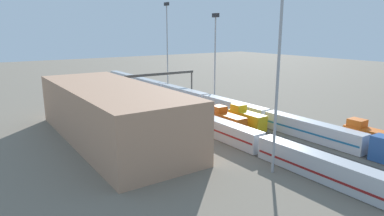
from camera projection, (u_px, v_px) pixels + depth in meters
ground_plane at (197, 111)px, 93.54m from camera, size 400.00×400.00×0.00m
track_bed_0 at (225, 107)px, 99.03m from camera, size 140.00×2.80×0.12m
track_bed_1 at (211, 109)px, 96.28m from camera, size 140.00×2.80×0.12m
track_bed_2 at (197, 111)px, 93.52m from camera, size 140.00×2.80×0.12m
track_bed_3 at (182, 114)px, 90.77m from camera, size 140.00×2.80×0.12m
track_bed_4 at (167, 116)px, 88.01m from camera, size 140.00×2.80×0.12m
train_on_track_1 at (202, 99)px, 99.72m from camera, size 139.00×3.06×4.40m
train_on_track_3 at (226, 121)px, 75.53m from camera, size 10.00×3.00×5.00m
train_on_track_4 at (163, 108)px, 89.25m from camera, size 119.80×3.06×3.80m
train_on_track_2 at (246, 119)px, 77.35m from camera, size 10.00×3.00×5.00m
train_on_track_0 at (369, 137)px, 63.99m from camera, size 10.00×3.00×5.00m
light_mast_0 at (167, 36)px, 126.82m from camera, size 2.80×0.70×32.40m
light_mast_1 at (280, 45)px, 48.83m from camera, size 2.80×0.70×32.15m
light_mast_2 at (215, 46)px, 103.12m from camera, size 2.80×0.70×27.25m
signal_gantry at (161, 77)px, 108.34m from camera, size 0.70×25.00×8.80m
maintenance_shed at (111, 113)px, 68.62m from camera, size 47.65×16.62×11.17m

